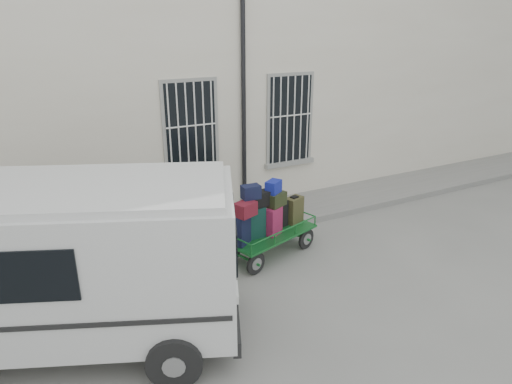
% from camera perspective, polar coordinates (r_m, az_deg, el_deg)
% --- Properties ---
extents(ground, '(80.00, 80.00, 0.00)m').
position_cam_1_polar(ground, '(9.23, 1.33, -9.48)').
color(ground, slate).
rests_on(ground, ground).
extents(building, '(24.00, 5.15, 6.00)m').
position_cam_1_polar(building, '(13.18, -10.46, 13.11)').
color(building, beige).
rests_on(building, ground).
extents(sidewalk, '(24.00, 1.70, 0.15)m').
position_cam_1_polar(sidewalk, '(10.96, -4.23, -4.03)').
color(sidewalk, slate).
rests_on(sidewalk, ground).
extents(luggage_cart, '(2.37, 1.45, 1.67)m').
position_cam_1_polar(luggage_cart, '(9.33, 1.50, -3.48)').
color(luggage_cart, black).
rests_on(luggage_cart, ground).
extents(van, '(5.41, 3.86, 2.53)m').
position_cam_1_polar(van, '(7.15, -23.15, -7.50)').
color(van, silver).
rests_on(van, ground).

